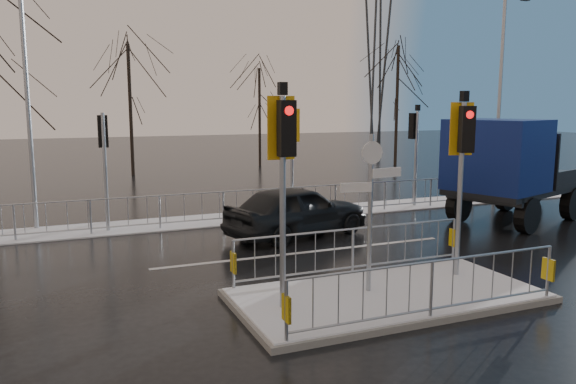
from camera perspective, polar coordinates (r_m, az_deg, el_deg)
name	(u,v)px	position (r m, az deg, el deg)	size (l,w,h in m)	color
ground	(387,299)	(11.37, 9.98, -10.64)	(120.00, 120.00, 0.00)	black
snow_verge	(247,217)	(18.91, -4.16, -2.59)	(30.00, 2.00, 0.04)	silver
lane_markings	(396,304)	(11.10, 10.93, -11.12)	(8.00, 11.38, 0.01)	silver
traffic_island	(386,280)	(11.25, 9.96, -8.76)	(6.00, 3.04, 4.15)	slate
far_kerb_fixtures	(260,190)	(18.36, -2.82, 0.24)	(18.00, 0.65, 3.83)	#969CA3
car_far_lane	(297,210)	(16.19, 0.94, -1.89)	(1.77, 4.39, 1.50)	black
flatbed_truck	(512,168)	(19.29, 21.80, 2.28)	(7.63, 4.76, 3.33)	black
tree_far_a	(129,84)	(31.25, -15.81, 10.47)	(3.75, 3.75, 7.08)	black
tree_far_b	(260,98)	(35.05, -2.91, 9.53)	(3.25, 3.25, 6.14)	black
tree_far_c	(398,82)	(35.99, 11.06, 10.90)	(4.00, 4.00, 7.55)	black
street_lamp_right	(502,89)	(24.00, 20.87, 9.78)	(1.25, 0.18, 8.00)	#969CA3
street_lamp_left	(29,80)	(18.51, -24.84, 10.30)	(1.25, 0.18, 8.20)	#969CA3
pylon_wires	(366,9)	(45.71, 7.90, 17.93)	(70.00, 2.38, 19.97)	#2D3033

